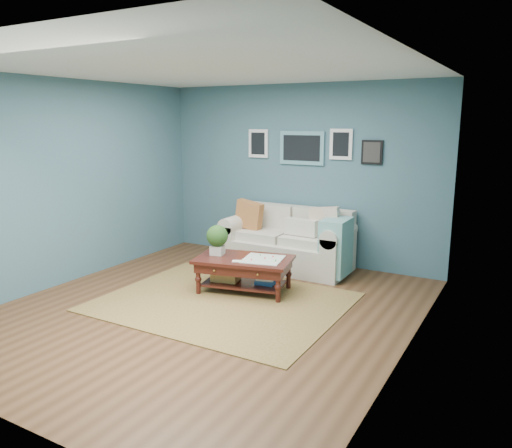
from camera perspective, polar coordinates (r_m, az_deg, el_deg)
The scene contains 4 objects.
room_shell at distance 5.59m, azimuth -5.59°, elevation 3.47°, with size 5.00×5.02×2.70m.
area_rug at distance 6.12m, azimuth -3.82°, elevation -8.86°, with size 2.83×2.26×0.01m, color brown.
loveseat at distance 7.38m, azimuth 4.21°, elevation -2.03°, with size 1.92×0.87×0.99m.
coffee_table at distance 6.39m, azimuth -1.90°, elevation -4.49°, with size 1.32×0.94×0.84m.
Camera 1 is at (3.20, -4.46, 2.17)m, focal length 35.00 mm.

